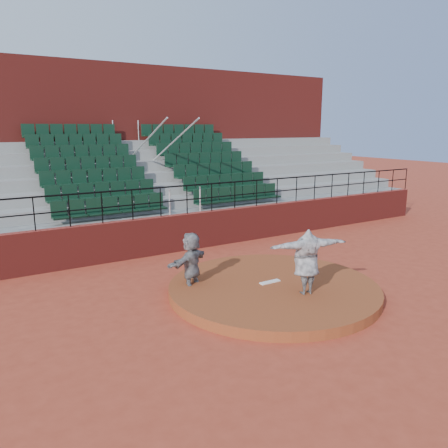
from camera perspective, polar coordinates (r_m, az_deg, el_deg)
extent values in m
plane|color=#A53B25|center=(11.75, 6.44, -8.96)|extent=(90.00, 90.00, 0.00)
cylinder|color=brown|center=(11.71, 6.45, -8.39)|extent=(5.50, 5.50, 0.25)
cube|color=white|center=(11.77, 6.02, -7.53)|extent=(0.60, 0.15, 0.03)
cube|color=maroon|center=(15.62, -4.78, -0.99)|extent=(24.00, 0.30, 1.30)
cylinder|color=black|center=(15.32, -4.89, 5.02)|extent=(24.00, 0.05, 0.05)
cylinder|color=black|center=(15.39, -4.86, 3.18)|extent=(24.00, 0.04, 0.04)
cylinder|color=black|center=(13.94, -23.56, 1.19)|extent=(0.04, 0.04, 1.00)
cylinder|color=black|center=(14.10, -19.55, 1.63)|extent=(0.04, 0.04, 1.00)
cylinder|color=black|center=(14.33, -15.65, 2.06)|extent=(0.04, 0.04, 1.00)
cylinder|color=black|center=(14.62, -11.89, 2.46)|extent=(0.04, 0.04, 1.00)
cylinder|color=black|center=(14.98, -8.28, 2.83)|extent=(0.04, 0.04, 1.00)
cylinder|color=black|center=(15.39, -4.86, 3.18)|extent=(0.04, 0.04, 1.00)
cylinder|color=black|center=(15.86, -1.62, 3.49)|extent=(0.04, 0.04, 1.00)
cylinder|color=black|center=(16.37, 1.42, 3.78)|extent=(0.04, 0.04, 1.00)
cylinder|color=black|center=(16.93, 4.28, 4.04)|extent=(0.04, 0.04, 1.00)
cylinder|color=black|center=(17.52, 6.95, 4.27)|extent=(0.04, 0.04, 1.00)
cylinder|color=black|center=(18.16, 9.44, 4.48)|extent=(0.04, 0.04, 1.00)
cylinder|color=black|center=(18.82, 11.76, 4.67)|extent=(0.04, 0.04, 1.00)
cylinder|color=black|center=(19.51, 13.91, 4.83)|extent=(0.04, 0.04, 1.00)
cylinder|color=black|center=(20.23, 15.92, 4.98)|extent=(0.04, 0.04, 1.00)
cylinder|color=black|center=(20.97, 17.79, 5.12)|extent=(0.04, 0.04, 1.00)
cylinder|color=black|center=(21.73, 19.53, 5.24)|extent=(0.04, 0.04, 1.00)
cylinder|color=black|center=(22.51, 21.16, 5.34)|extent=(0.04, 0.04, 1.00)
cylinder|color=black|center=(23.31, 22.67, 5.44)|extent=(0.04, 0.04, 1.00)
cube|color=gray|center=(16.12, -5.70, -0.58)|extent=(24.00, 0.85, 1.30)
cube|color=black|center=(15.04, -14.50, 2.06)|extent=(3.85, 0.48, 0.72)
cube|color=black|center=(17.16, 1.84, 3.71)|extent=(3.85, 0.48, 0.72)
cube|color=gray|center=(16.83, -6.97, 0.65)|extent=(24.00, 0.85, 1.70)
cube|color=black|center=(15.78, -15.49, 3.95)|extent=(3.85, 0.48, 0.72)
cube|color=black|center=(17.81, 0.35, 5.34)|extent=(3.85, 0.48, 0.72)
cube|color=gray|center=(17.56, -8.14, 1.77)|extent=(24.00, 0.85, 2.10)
cube|color=black|center=(16.54, -16.40, 5.68)|extent=(3.85, 0.48, 0.72)
cube|color=black|center=(18.49, -1.05, 6.85)|extent=(3.85, 0.48, 0.72)
cube|color=gray|center=(18.30, -9.22, 2.81)|extent=(24.00, 0.85, 2.50)
cube|color=black|center=(17.32, -17.23, 7.24)|extent=(3.85, 0.48, 0.72)
cube|color=black|center=(19.19, -2.35, 8.25)|extent=(3.85, 0.48, 0.72)
cube|color=gray|center=(19.05, -10.22, 3.76)|extent=(24.00, 0.85, 2.90)
cube|color=black|center=(18.12, -17.99, 8.67)|extent=(3.85, 0.48, 0.72)
cube|color=black|center=(19.92, -3.56, 9.54)|extent=(3.85, 0.48, 0.72)
cube|color=gray|center=(19.80, -11.14, 4.64)|extent=(24.00, 0.85, 3.30)
cube|color=black|center=(18.93, -18.69, 9.98)|extent=(3.85, 0.48, 0.72)
cube|color=black|center=(20.65, -4.70, 10.74)|extent=(3.85, 0.48, 0.72)
cube|color=gray|center=(20.57, -11.99, 5.45)|extent=(24.00, 0.85, 3.70)
cube|color=black|center=(19.75, -19.34, 11.18)|extent=(3.85, 0.48, 0.72)
cube|color=black|center=(21.41, -5.77, 11.86)|extent=(3.85, 0.48, 0.72)
cylinder|color=silver|center=(17.85, -11.27, 9.44)|extent=(0.06, 5.97, 2.46)
cylinder|color=silver|center=(18.30, -7.70, 9.63)|extent=(0.06, 5.97, 2.46)
cube|color=maroon|center=(22.27, -13.89, 10.27)|extent=(24.00, 3.00, 7.10)
imported|color=black|center=(10.91, 10.74, -4.86)|extent=(2.09, 1.03, 1.64)
imported|color=black|center=(11.50, -4.31, -5.07)|extent=(1.57, 1.13, 1.64)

